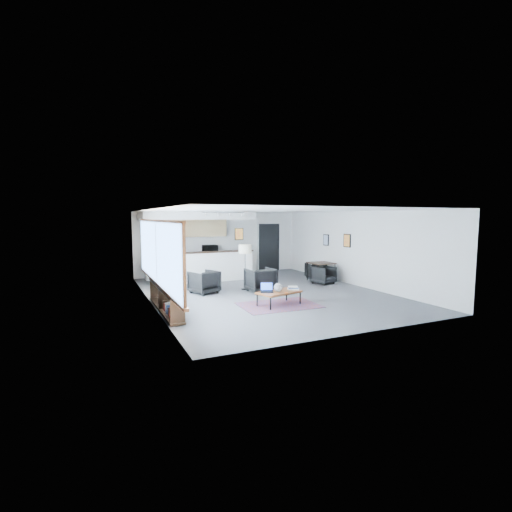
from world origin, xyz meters
name	(u,v)px	position (x,y,z in m)	size (l,w,h in m)	color
room	(265,252)	(0.00, 0.00, 1.30)	(7.02, 9.02, 2.62)	#4B4B4E
window	(157,254)	(-3.46, -0.90, 1.46)	(0.10, 5.95, 1.66)	#8CBFFF
console	(166,299)	(-3.30, -1.05, 0.33)	(0.35, 3.00, 0.80)	black
kitchenette	(196,243)	(-1.20, 3.71, 1.38)	(4.20, 1.96, 2.60)	white
doorway	(269,247)	(2.30, 4.42, 1.07)	(1.10, 0.12, 2.15)	black
track_light	(224,213)	(-0.59, 2.20, 2.53)	(1.60, 0.07, 0.15)	silver
wall_art_lower	(347,241)	(3.47, 0.40, 1.55)	(0.03, 0.38, 0.48)	black
wall_art_upper	(326,240)	(3.47, 1.70, 1.50)	(0.03, 0.34, 0.44)	black
kilim_rug	(279,305)	(-0.36, -1.64, 0.01)	(2.14, 1.50, 0.01)	#542F41
coffee_table	(279,292)	(-0.36, -1.64, 0.36)	(1.30, 0.92, 0.39)	brown
laptop	(267,289)	(-0.68, -1.53, 0.46)	(0.42, 0.39, 0.24)	black
ceramic_pot	(278,288)	(-0.41, -1.69, 0.50)	(0.24, 0.24, 0.24)	gray
book_stack	(293,288)	(0.12, -1.57, 0.43)	(0.37, 0.34, 0.09)	silver
coaster	(286,293)	(-0.29, -1.90, 0.39)	(0.12, 0.12, 0.01)	#E5590C
armchair_left	(204,281)	(-1.77, 0.75, 0.40)	(0.77, 0.72, 0.79)	black
armchair_right	(261,279)	(-0.07, 0.19, 0.43)	(0.83, 0.78, 0.85)	black
floor_lamp	(245,251)	(-0.33, 0.82, 1.29)	(0.50, 0.50, 1.49)	black
dining_table	(321,264)	(2.89, 1.15, 0.64)	(0.83, 0.83, 0.70)	black
dining_chair_near	(324,276)	(2.64, 0.61, 0.30)	(0.58, 0.54, 0.59)	black
dining_chair_far	(316,271)	(3.00, 1.69, 0.29)	(0.57, 0.53, 0.58)	black
microwave	(210,248)	(-0.52, 4.15, 1.13)	(0.59, 0.33, 0.40)	black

